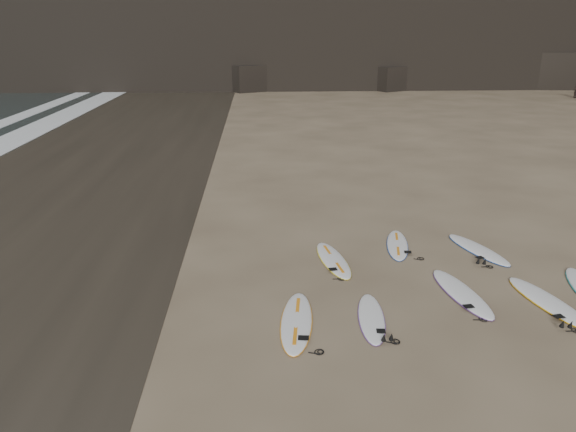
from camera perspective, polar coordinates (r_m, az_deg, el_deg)
name	(u,v)px	position (r m, az deg, el deg)	size (l,w,h in m)	color
ground	(473,298)	(13.86, 18.24, -7.92)	(240.00, 240.00, 0.00)	#897559
wet_sand	(51,189)	(23.71, -22.96, 2.56)	(12.00, 200.00, 0.01)	#383026
surfboard_0	(297,321)	(12.12, 0.87, -10.64)	(0.64, 2.68, 0.10)	white
surfboard_1	(371,318)	(12.40, 8.47, -10.17)	(0.54, 2.25, 0.08)	white
surfboard_2	(462,293)	(13.92, 17.23, -7.46)	(0.64, 2.68, 0.10)	white
surfboard_3	(548,302)	(14.20, 24.93, -7.90)	(0.65, 2.72, 0.10)	white
surfboard_5	(333,260)	(15.17, 4.62, -4.43)	(0.61, 2.55, 0.09)	white
surfboard_6	(397,245)	(16.44, 11.05, -2.86)	(0.57, 2.39, 0.09)	white
surfboard_7	(478,249)	(16.69, 18.74, -3.21)	(0.61, 2.56, 0.09)	white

